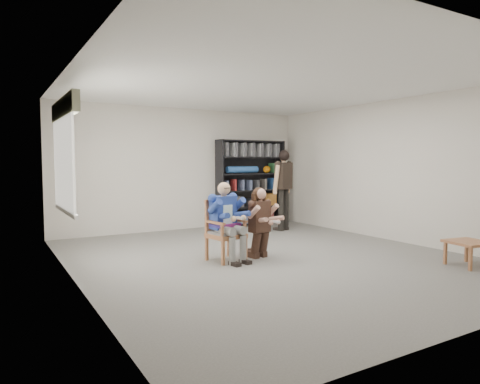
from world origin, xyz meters
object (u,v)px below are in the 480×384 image
kneeling_woman (261,223)px  bookshelf (251,183)px  standing_man (283,191)px  side_table (468,254)px  seated_man (226,221)px  armchair (226,230)px

kneeling_woman → bookshelf: (1.84, 3.24, 0.47)m
kneeling_woman → standing_man: size_ratio=0.63×
side_table → seated_man: bearing=143.7°
kneeling_woman → armchair: bearing=159.2°
seated_man → kneeling_woman: bearing=-20.8°
standing_man → side_table: bearing=-103.6°
kneeling_woman → standing_man: bearing=37.2°
kneeling_woman → bookshelf: bookshelf is taller
seated_man → side_table: bearing=-45.4°
kneeling_woman → standing_man: 2.94m
seated_man → standing_man: bearing=28.4°
armchair → kneeling_woman: kneeling_woman is taller
bookshelf → side_table: 5.39m
side_table → armchair: bearing=143.7°
armchair → seated_man: 0.15m
armchair → side_table: bearing=-45.4°
bookshelf → side_table: size_ratio=3.79×
standing_man → side_table: size_ratio=3.30×
armchair → seated_man: seated_man is taller
seated_man → armchair: bearing=80.9°
seated_man → kneeling_woman: (0.58, -0.12, -0.05)m
bookshelf → standing_man: size_ratio=1.15×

